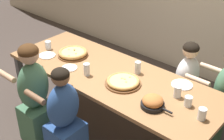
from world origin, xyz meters
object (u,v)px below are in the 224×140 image
drinking_glass_b (177,92)px  diner_far_midright (186,88)px  pizza_board_second (73,53)px  empty_plate_c (69,68)px  skillet_bowl (153,102)px  diner_near_midleft (35,97)px  empty_plate_a (47,55)px  pizza_board_main (123,82)px  drinking_glass_d (87,69)px  diner_far_right (224,101)px  drinking_glass_f (138,68)px  drinking_glass_c (188,102)px  diner_near_center (64,121)px  empty_plate_b (182,85)px  drinking_glass_e (202,114)px  drinking_glass_a (48,46)px

drinking_glass_b → diner_far_midright: bearing=108.9°
pizza_board_second → empty_plate_c: bearing=-49.9°
skillet_bowl → diner_near_midleft: bearing=-158.0°
skillet_bowl → diner_far_midright: 0.95m
empty_plate_a → pizza_board_main: bearing=6.3°
empty_plate_c → drinking_glass_d: 0.26m
pizza_board_second → diner_far_right: size_ratio=0.33×
empty_plate_a → diner_far_midright: diner_far_midright is taller
pizza_board_main → drinking_glass_f: drinking_glass_f is taller
drinking_glass_c → drinking_glass_d: drinking_glass_d is taller
drinking_glass_d → empty_plate_c: bearing=-173.2°
skillet_bowl → drinking_glass_c: size_ratio=3.26×
diner_near_midleft → pizza_board_main: bearing=-50.7°
drinking_glass_c → diner_far_midright: 0.81m
drinking_glass_d → diner_far_right: diner_far_right is taller
diner_near_center → diner_far_midright: 1.50m
drinking_glass_c → diner_near_midleft: bearing=-153.4°
empty_plate_b → drinking_glass_e: (0.41, -0.37, 0.05)m
empty_plate_c → drinking_glass_e: size_ratio=1.59×
skillet_bowl → drinking_glass_e: size_ratio=2.87×
pizza_board_second → drinking_glass_c: 1.57m
empty_plate_c → skillet_bowl: bearing=1.4°
empty_plate_c → drinking_glass_c: drinking_glass_c is taller
empty_plate_c → drinking_glass_f: 0.78m
empty_plate_b → drinking_glass_b: bearing=-71.7°
skillet_bowl → diner_near_midleft: size_ratio=0.27×
empty_plate_c → drinking_glass_f: bearing=33.9°
diner_far_right → drinking_glass_e: bearing=6.0°
skillet_bowl → drinking_glass_f: bearing=140.1°
pizza_board_second → diner_near_midleft: diner_near_midleft is taller
drinking_glass_b → drinking_glass_d: (-0.96, -0.29, 0.02)m
empty_plate_a → diner_near_midleft: (0.37, -0.48, -0.20)m
empty_plate_a → drinking_glass_f: (1.08, 0.41, 0.05)m
empty_plate_c → empty_plate_a: bearing=176.4°
drinking_glass_b → diner_near_midleft: 1.52m
empty_plate_a → diner_far_right: size_ratio=0.18×
pizza_board_second → diner_near_midleft: (0.13, -0.70, -0.23)m
drinking_glass_d → diner_far_right: bearing=35.8°
skillet_bowl → drinking_glass_f: size_ratio=2.35×
empty_plate_c → drinking_glass_b: size_ratio=1.52×
drinking_glass_b → drinking_glass_d: 1.00m
pizza_board_second → drinking_glass_e: bearing=-2.5°
empty_plate_b → empty_plate_a: bearing=-162.1°
pizza_board_main → empty_plate_a: pizza_board_main is taller
empty_plate_b → diner_far_midright: size_ratio=0.21×
empty_plate_a → diner_near_center: bearing=-29.8°
pizza_board_second → diner_far_right: (1.68, 0.67, -0.28)m
empty_plate_a → drinking_glass_a: drinking_glass_a is taller
drinking_glass_d → empty_plate_b: bearing=29.6°
diner_far_midright → pizza_board_second: bearing=-61.1°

